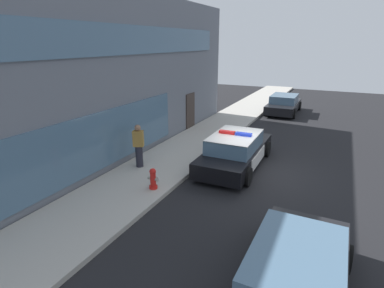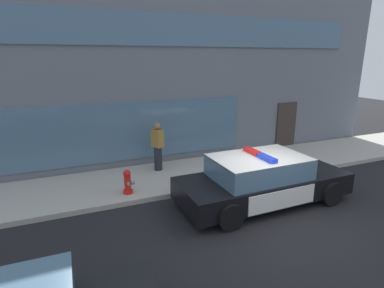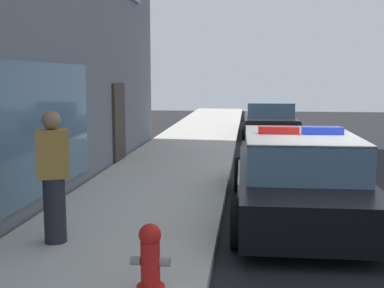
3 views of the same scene
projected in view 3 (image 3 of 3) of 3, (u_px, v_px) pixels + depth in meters
name	position (u px, v px, depth m)	size (l,w,h in m)	color
ground	(337.00, 222.00, 7.71)	(48.00, 48.00, 0.00)	black
sidewalk	(136.00, 211.00, 8.07)	(48.00, 2.84, 0.15)	#B2ADA3
police_cruiser	(298.00, 176.00, 7.95)	(4.95, 2.15, 1.49)	black
fire_hydrant	(150.00, 261.00, 4.79)	(0.34, 0.39, 0.73)	red
car_down_street	(269.00, 119.00, 18.76)	(4.49, 2.11, 1.29)	black
pedestrian_on_sidewalk	(53.00, 177.00, 6.26)	(0.40, 0.47, 1.71)	#23232D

